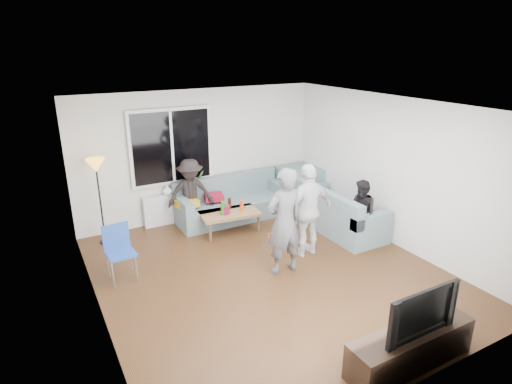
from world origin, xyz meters
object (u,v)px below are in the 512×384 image
player_left (284,222)px  television (416,309)px  side_chair (121,254)px  spectator_right (361,212)px  coffee_table (229,222)px  floor_lamp (100,202)px  player_right (308,210)px  sofa_back_section (232,199)px  sofa_right_section (338,208)px  spectator_back (191,193)px  tv_console (410,348)px

player_left → television: 2.45m
player_left → television: player_left is taller
side_chair → spectator_right: spectator_right is taller
coffee_table → television: 4.25m
floor_lamp → television: floor_lamp is taller
player_right → television: size_ratio=1.62×
sofa_back_section → floor_lamp: 2.55m
side_chair → floor_lamp: size_ratio=0.55×
television → sofa_right_section: bearing=63.3°
sofa_right_section → player_right: 1.31m
coffee_table → television: bearing=-87.0°
coffee_table → player_left: size_ratio=0.65×
spectator_back → sofa_back_section: bearing=13.9°
side_chair → television: bearing=-59.2°
coffee_table → tv_console: size_ratio=0.69×
sofa_right_section → tv_console: size_ratio=1.25×
player_right → tv_console: bearing=74.2°
coffee_table → tv_console: tv_console is taller
tv_console → coffee_table: bearing=93.0°
sofa_right_section → spectator_back: 2.85m
player_right → spectator_back: player_right is taller
sofa_right_section → player_left: size_ratio=1.18×
coffee_table → tv_console: (0.22, -4.21, 0.02)m
side_chair → tv_console: size_ratio=0.54×
coffee_table → spectator_back: bearing=132.2°
tv_console → sofa_back_section: bearing=88.6°
player_left → tv_console: player_left is taller
sofa_right_section → tv_console: 3.71m
player_right → tv_console: size_ratio=1.00×
player_right → spectator_right: size_ratio=1.38×
sofa_right_section → floor_lamp: bearing=69.0°
sofa_back_section → player_left: size_ratio=1.35×
player_left → spectator_right: bearing=-172.0°
coffee_table → spectator_right: spectator_right is taller
tv_console → floor_lamp: bearing=116.3°
sofa_right_section → spectator_back: (-2.42, 1.49, 0.26)m
floor_lamp → player_left: player_left is taller
player_right → spectator_right: 1.14m
television → player_left: bearing=92.9°
sofa_back_section → floor_lamp: size_ratio=1.47×
sofa_back_section → player_left: 2.38m
floor_lamp → spectator_back: bearing=-2.4°
player_left → spectator_back: bearing=-74.6°
coffee_table → player_right: 1.75m
sofa_right_section → spectator_right: (0.00, -0.63, 0.15)m
coffee_table → player_left: (0.10, -1.77, 0.65)m
sofa_right_section → tv_console: bearing=153.3°
side_chair → player_left: 2.51m
side_chair → tv_console: bearing=-59.2°
spectator_back → floor_lamp: bearing=-166.6°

